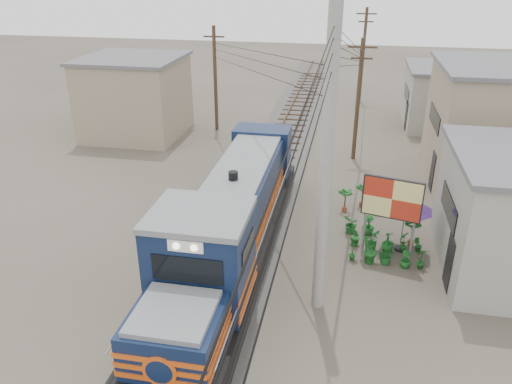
% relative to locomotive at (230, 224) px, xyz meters
% --- Properties ---
extents(ground, '(120.00, 120.00, 0.00)m').
position_rel_locomotive_xyz_m(ground, '(0.00, -1.43, -1.74)').
color(ground, '#473F35').
rests_on(ground, ground).
extents(ballast, '(3.60, 70.00, 0.16)m').
position_rel_locomotive_xyz_m(ballast, '(0.00, 8.57, -1.66)').
color(ballast, '#595651').
rests_on(ballast, ground).
extents(track, '(1.15, 70.00, 0.12)m').
position_rel_locomotive_xyz_m(track, '(0.00, 8.57, -1.48)').
color(track, '#51331E').
rests_on(track, ground).
extents(locomotive, '(2.97, 16.14, 4.00)m').
position_rel_locomotive_xyz_m(locomotive, '(0.00, 0.00, 0.00)').
color(locomotive, black).
rests_on(locomotive, ground).
extents(utility_pole_main, '(0.40, 0.40, 10.00)m').
position_rel_locomotive_xyz_m(utility_pole_main, '(3.50, -1.93, 3.26)').
color(utility_pole_main, '#9E9B93').
rests_on(utility_pole_main, ground).
extents(wooden_pole_mid, '(1.60, 0.24, 7.00)m').
position_rel_locomotive_xyz_m(wooden_pole_mid, '(4.50, 12.57, 1.93)').
color(wooden_pole_mid, '#4C3826').
rests_on(wooden_pole_mid, ground).
extents(wooden_pole_far, '(1.60, 0.24, 7.50)m').
position_rel_locomotive_xyz_m(wooden_pole_far, '(4.80, 26.57, 2.19)').
color(wooden_pole_far, '#4C3826').
rests_on(wooden_pole_far, ground).
extents(wooden_pole_left, '(1.60, 0.24, 7.00)m').
position_rel_locomotive_xyz_m(wooden_pole_left, '(-5.00, 16.57, 1.93)').
color(wooden_pole_left, '#4C3826').
rests_on(wooden_pole_left, ground).
extents(power_lines, '(9.65, 19.00, 3.30)m').
position_rel_locomotive_xyz_m(power_lines, '(-0.14, 7.06, 5.82)').
color(power_lines, black).
rests_on(power_lines, ground).
extents(shophouse_back, '(6.30, 6.30, 4.20)m').
position_rel_locomotive_xyz_m(shophouse_back, '(11.00, 20.57, 0.37)').
color(shophouse_back, gray).
rests_on(shophouse_back, ground).
extents(shophouse_left, '(6.30, 6.30, 5.20)m').
position_rel_locomotive_xyz_m(shophouse_left, '(-10.00, 14.57, 0.87)').
color(shophouse_left, gray).
rests_on(shophouse_left, ground).
extents(billboard, '(2.21, 0.67, 3.48)m').
position_rel_locomotive_xyz_m(billboard, '(5.90, 1.48, 0.82)').
color(billboard, '#99999E').
rests_on(billboard, ground).
extents(market_umbrella, '(2.70, 2.70, 2.38)m').
position_rel_locomotive_xyz_m(market_umbrella, '(6.55, 2.32, 0.35)').
color(market_umbrella, black).
rests_on(market_umbrella, ground).
extents(vendor, '(0.68, 0.45, 1.82)m').
position_rel_locomotive_xyz_m(vendor, '(5.57, 5.78, -0.84)').
color(vendor, black).
rests_on(vendor, ground).
extents(plant_nursery, '(3.31, 3.12, 1.11)m').
position_rel_locomotive_xyz_m(plant_nursery, '(5.53, 2.03, -1.31)').
color(plant_nursery, '#1B6122').
rests_on(plant_nursery, ground).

